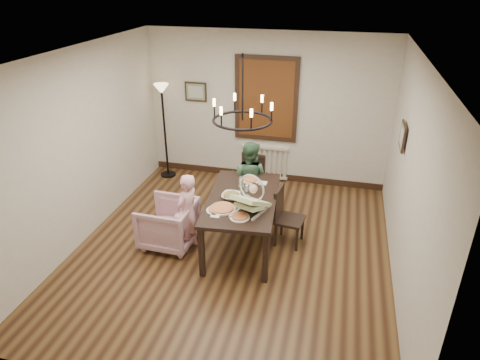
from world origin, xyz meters
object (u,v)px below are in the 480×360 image
at_px(seated_man, 249,186).
at_px(chair_far, 249,183).
at_px(chair_right, 290,217).
at_px(floor_lamp, 165,133).
at_px(dining_table, 242,203).
at_px(elderly_woman, 188,219).
at_px(baby_bouncer, 251,200).
at_px(armchair, 168,224).
at_px(drinking_glass, 243,193).

bearing_deg(seated_man, chair_far, -65.19).
distance_m(chair_right, floor_lamp, 3.24).
height_order(dining_table, floor_lamp, floor_lamp).
height_order(chair_far, elderly_woman, elderly_woman).
bearing_deg(elderly_woman, chair_right, 125.52).
bearing_deg(chair_right, dining_table, 116.08).
bearing_deg(floor_lamp, seated_man, -29.90).
bearing_deg(chair_right, baby_bouncer, 148.67).
height_order(dining_table, elderly_woman, elderly_woman).
distance_m(dining_table, floor_lamp, 2.84).
bearing_deg(armchair, baby_bouncer, 86.98).
distance_m(elderly_woman, seated_man, 1.32).
relative_size(chair_far, drinking_glass, 6.23).
relative_size(seated_man, baby_bouncer, 1.96).
height_order(armchair, floor_lamp, floor_lamp).
bearing_deg(drinking_glass, floor_lamp, 135.51).
bearing_deg(baby_bouncer, dining_table, 139.45).
bearing_deg(drinking_glass, elderly_woman, -160.77).
relative_size(dining_table, drinking_glass, 11.74).
relative_size(chair_right, seated_man, 0.83).
distance_m(chair_far, floor_lamp, 2.11).
bearing_deg(armchair, seated_man, 141.32).
distance_m(elderly_woman, drinking_glass, 0.89).
relative_size(seated_man, drinking_glass, 7.08).
xyz_separation_m(chair_right, armchair, (-1.74, -0.46, -0.10)).
relative_size(chair_far, armchair, 1.24).
relative_size(chair_far, seated_man, 0.88).
distance_m(chair_far, armchair, 1.62).
bearing_deg(floor_lamp, drinking_glass, -44.49).
xyz_separation_m(chair_far, drinking_glass, (0.16, -1.09, 0.40)).
xyz_separation_m(baby_bouncer, drinking_glass, (-0.19, 0.35, -0.10)).
relative_size(dining_table, elderly_woman, 1.81).
xyz_separation_m(elderly_woman, floor_lamp, (-1.27, 2.25, 0.41)).
distance_m(armchair, baby_bouncer, 1.43).
xyz_separation_m(chair_right, elderly_woman, (-1.41, -0.49, 0.04)).
bearing_deg(chair_right, armchair, 112.54).
xyz_separation_m(elderly_woman, seated_man, (0.65, 1.15, 0.05)).
relative_size(chair_right, armchair, 1.18).
relative_size(elderly_woman, seated_man, 0.91).
bearing_deg(drinking_glass, armchair, -167.74).
distance_m(chair_far, baby_bouncer, 1.57).
bearing_deg(armchair, drinking_glass, 104.43).
distance_m(dining_table, seated_man, 0.91).
height_order(armchair, drinking_glass, drinking_glass).
bearing_deg(floor_lamp, dining_table, -44.63).
bearing_deg(dining_table, chair_right, 12.94).
xyz_separation_m(elderly_woman, baby_bouncer, (0.95, -0.09, 0.49)).
distance_m(dining_table, chair_far, 1.13).
height_order(dining_table, chair_right, chair_right).
height_order(chair_far, baby_bouncer, baby_bouncer).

